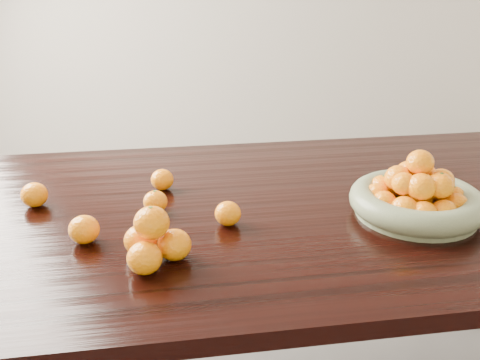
{
  "coord_description": "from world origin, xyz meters",
  "views": [
    {
      "loc": [
        -0.16,
        -1.22,
        1.32
      ],
      "look_at": [
        0.02,
        -0.02,
        0.83
      ],
      "focal_mm": 40.0,
      "sensor_mm": 36.0,
      "label": 1
    }
  ],
  "objects": [
    {
      "name": "loose_orange_1",
      "position": [
        -0.34,
        -0.13,
        0.78
      ],
      "size": [
        0.07,
        0.07,
        0.06
      ],
      "primitive_type": "ellipsoid",
      "color": "orange",
      "rests_on": "dining_table"
    },
    {
      "name": "loose_orange_4",
      "position": [
        -0.17,
        0.14,
        0.78
      ],
      "size": [
        0.06,
        0.06,
        0.06
      ],
      "primitive_type": "ellipsoid",
      "color": "orange",
      "rests_on": "dining_table"
    },
    {
      "name": "orange_pyramid",
      "position": [
        -0.19,
        -0.24,
        0.8
      ],
      "size": [
        0.14,
        0.15,
        0.12
      ],
      "rotation": [
        0.0,
        0.0,
        -0.41
      ],
      "color": "orange",
      "rests_on": "dining_table"
    },
    {
      "name": "fruit_bowl",
      "position": [
        0.44,
        -0.11,
        0.8
      ],
      "size": [
        0.32,
        0.32,
        0.17
      ],
      "rotation": [
        0.0,
        0.0,
        0.29
      ],
      "color": "gray",
      "rests_on": "dining_table"
    },
    {
      "name": "loose_orange_3",
      "position": [
        -0.49,
        0.08,
        0.78
      ],
      "size": [
        0.07,
        0.07,
        0.06
      ],
      "primitive_type": "ellipsoid",
      "color": "orange",
      "rests_on": "dining_table"
    },
    {
      "name": "dining_table",
      "position": [
        0.0,
        0.0,
        0.66
      ],
      "size": [
        2.0,
        1.0,
        0.75
      ],
      "color": "black",
      "rests_on": "ground"
    },
    {
      "name": "loose_orange_2",
      "position": [
        -0.02,
        -0.1,
        0.78
      ],
      "size": [
        0.06,
        0.06,
        0.06
      ],
      "primitive_type": "ellipsoid",
      "color": "orange",
      "rests_on": "dining_table"
    },
    {
      "name": "loose_orange_0",
      "position": [
        -0.19,
        -0.0,
        0.78
      ],
      "size": [
        0.06,
        0.06,
        0.06
      ],
      "primitive_type": "ellipsoid",
      "color": "orange",
      "rests_on": "dining_table"
    }
  ]
}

